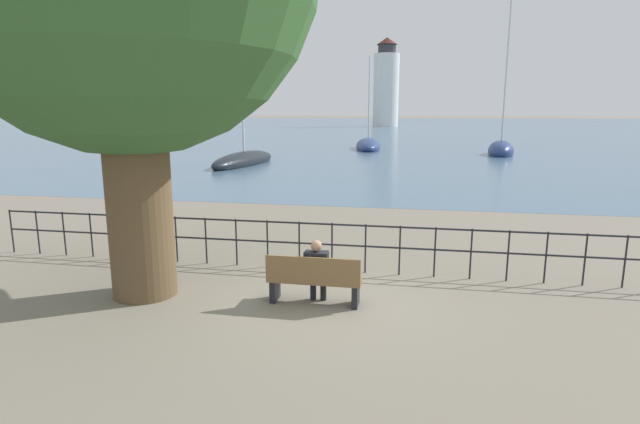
# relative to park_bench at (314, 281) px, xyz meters

# --- Properties ---
(ground_plane) EXTENTS (1000.00, 1000.00, 0.00)m
(ground_plane) POSITION_rel_park_bench_xyz_m (0.00, 0.06, -0.43)
(ground_plane) COLOR gray
(harbor_water) EXTENTS (600.00, 300.00, 0.01)m
(harbor_water) POSITION_rel_park_bench_xyz_m (0.00, 159.30, -0.42)
(harbor_water) COLOR slate
(harbor_water) RESTS_ON ground_plane
(park_bench) EXTENTS (1.66, 0.45, 0.90)m
(park_bench) POSITION_rel_park_bench_xyz_m (0.00, 0.00, 0.00)
(park_bench) COLOR brown
(park_bench) RESTS_ON ground_plane
(seated_person_left) EXTENTS (0.41, 0.35, 1.16)m
(seated_person_left) POSITION_rel_park_bench_xyz_m (0.03, 0.08, 0.21)
(seated_person_left) COLOR black
(seated_person_left) RESTS_ON ground_plane
(promenade_railing) EXTENTS (15.73, 0.04, 1.05)m
(promenade_railing) POSITION_rel_park_bench_xyz_m (0.00, 1.93, 0.27)
(promenade_railing) COLOR black
(promenade_railing) RESTS_ON ground_plane
(sailboat_0) EXTENTS (2.60, 5.41, 12.91)m
(sailboat_0) POSITION_rel_park_bench_xyz_m (8.42, 33.75, -0.01)
(sailboat_0) COLOR navy
(sailboat_0) RESTS_ON ground_plane
(sailboat_1) EXTENTS (3.14, 8.62, 8.79)m
(sailboat_1) POSITION_rel_park_bench_xyz_m (-2.62, 38.50, -0.12)
(sailboat_1) COLOR navy
(sailboat_1) RESTS_ON ground_plane
(sailboat_2) EXTENTS (2.60, 8.38, 10.46)m
(sailboat_2) POSITION_rel_park_bench_xyz_m (-9.23, 22.76, -0.13)
(sailboat_2) COLOR black
(sailboat_2) RESTS_ON ground_plane
(harbor_lighthouse) EXTENTS (6.00, 6.00, 20.54)m
(harbor_lighthouse) POSITION_rel_park_bench_xyz_m (-5.58, 114.34, 9.13)
(harbor_lighthouse) COLOR white
(harbor_lighthouse) RESTS_ON ground_plane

